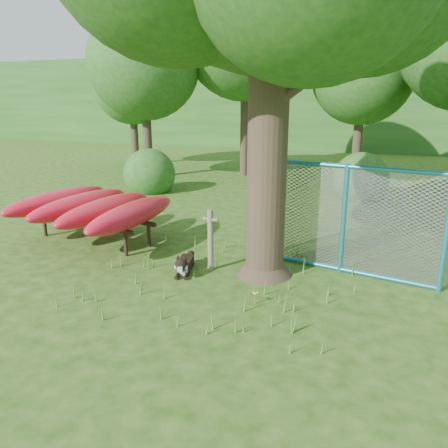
% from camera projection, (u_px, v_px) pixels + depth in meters
% --- Properties ---
extents(ground, '(80.00, 80.00, 0.00)m').
position_uv_depth(ground, '(186.00, 302.00, 6.98)').
color(ground, '#22460E').
rests_on(ground, ground).
extents(wooden_post, '(0.32, 0.12, 1.17)m').
position_uv_depth(wooden_post, '(210.00, 239.00, 8.15)').
color(wooden_post, '#665F4D').
rests_on(wooden_post, ground).
extents(kayak_rack, '(3.29, 3.53, 1.05)m').
position_uv_depth(kayak_rack, '(93.00, 207.00, 9.78)').
color(kayak_rack, black).
rests_on(kayak_rack, ground).
extents(husky_dog, '(0.44, 0.99, 0.45)m').
position_uv_depth(husky_dog, '(184.00, 265.00, 8.13)').
color(husky_dog, black).
rests_on(husky_dog, ground).
extents(fence_section, '(3.43, 0.73, 3.39)m').
position_uv_depth(fence_section, '(343.00, 220.00, 7.93)').
color(fence_section, teal).
rests_on(fence_section, ground).
extents(wildflower_clump, '(0.10, 0.09, 0.21)m').
position_uv_depth(wildflower_clump, '(255.00, 294.00, 6.87)').
color(wildflower_clump, '#578F2E').
rests_on(wildflower_clump, ground).
extents(bg_tree_a, '(4.40, 4.40, 6.70)m').
position_uv_depth(bg_tree_a, '(144.00, 63.00, 16.96)').
color(bg_tree_a, '#35281D').
rests_on(bg_tree_a, ground).
extents(bg_tree_b, '(5.20, 5.20, 8.22)m').
position_uv_depth(bg_tree_b, '(246.00, 34.00, 17.25)').
color(bg_tree_b, '#35281D').
rests_on(bg_tree_b, ground).
extents(bg_tree_c, '(4.00, 4.00, 6.12)m').
position_uv_depth(bg_tree_c, '(363.00, 73.00, 17.02)').
color(bg_tree_c, '#35281D').
rests_on(bg_tree_c, ground).
extents(bg_tree_f, '(3.60, 3.60, 5.55)m').
position_uv_depth(bg_tree_f, '(132.00, 86.00, 20.72)').
color(bg_tree_f, '#35281D').
rests_on(bg_tree_f, ground).
extents(shrub_left, '(1.80, 1.80, 1.80)m').
position_uv_depth(shrub_left, '(150.00, 191.00, 15.43)').
color(shrub_left, '#22561B').
rests_on(shrub_left, ground).
extents(shrub_mid, '(1.80, 1.80, 1.80)m').
position_uv_depth(shrub_mid, '(359.00, 198.00, 14.38)').
color(shrub_mid, '#22561B').
rests_on(shrub_mid, ground).
extents(wooded_hillside, '(80.00, 12.00, 6.00)m').
position_uv_depth(wooded_hillside, '(354.00, 101.00, 31.31)').
color(wooded_hillside, '#22561B').
rests_on(wooded_hillside, ground).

